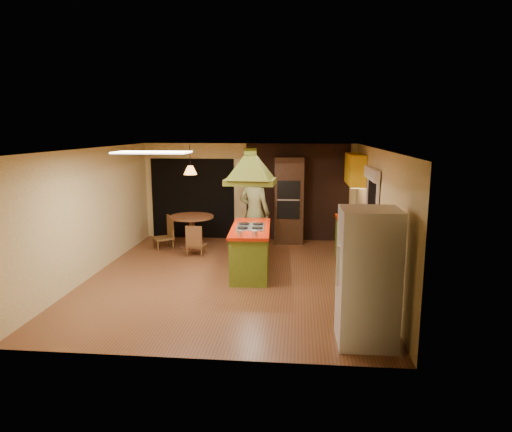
# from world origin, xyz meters

# --- Properties ---
(ground) EXTENTS (6.50, 6.50, 0.00)m
(ground) POSITION_xyz_m (0.00, 0.00, 0.00)
(ground) COLOR brown
(ground) RESTS_ON ground
(room_walls) EXTENTS (5.50, 6.50, 6.50)m
(room_walls) POSITION_xyz_m (0.00, 0.00, 1.25)
(room_walls) COLOR beige
(room_walls) RESTS_ON ground
(ceiling_plane) EXTENTS (6.50, 6.50, 0.00)m
(ceiling_plane) POSITION_xyz_m (0.00, 0.00, 2.50)
(ceiling_plane) COLOR silver
(ceiling_plane) RESTS_ON room_walls
(brick_panel) EXTENTS (2.64, 0.03, 2.50)m
(brick_panel) POSITION_xyz_m (1.25, 3.23, 1.25)
(brick_panel) COLOR #381E14
(brick_panel) RESTS_ON ground
(nook_opening) EXTENTS (2.20, 0.03, 2.10)m
(nook_opening) POSITION_xyz_m (-1.50, 3.23, 1.05)
(nook_opening) COLOR black
(nook_opening) RESTS_ON ground
(right_counter) EXTENTS (0.62, 3.05, 0.92)m
(right_counter) POSITION_xyz_m (2.45, 0.60, 0.46)
(right_counter) COLOR olive
(right_counter) RESTS_ON ground
(upper_cabinets) EXTENTS (0.34, 1.40, 0.70)m
(upper_cabinets) POSITION_xyz_m (2.57, 2.20, 1.95)
(upper_cabinets) COLOR yellow
(upper_cabinets) RESTS_ON room_walls
(window_right) EXTENTS (0.12, 1.35, 1.06)m
(window_right) POSITION_xyz_m (2.70, 0.40, 1.77)
(window_right) COLOR black
(window_right) RESTS_ON room_walls
(fluor_panel) EXTENTS (1.20, 0.60, 0.03)m
(fluor_panel) POSITION_xyz_m (-1.10, -1.20, 2.48)
(fluor_panel) COLOR white
(fluor_panel) RESTS_ON ceiling_plane
(kitchen_island) EXTENTS (0.85, 1.92, 0.96)m
(kitchen_island) POSITION_xyz_m (0.35, 0.32, 0.48)
(kitchen_island) COLOR olive
(kitchen_island) RESTS_ON ground
(range_hood) EXTENTS (1.00, 0.74, 0.79)m
(range_hood) POSITION_xyz_m (0.35, 0.32, 2.25)
(range_hood) COLOR #5F6719
(range_hood) RESTS_ON ceiling_plane
(man) EXTENTS (0.84, 0.69, 1.99)m
(man) POSITION_xyz_m (0.30, 1.62, 0.99)
(man) COLOR brown
(man) RESTS_ON ground
(refrigerator) EXTENTS (0.78, 0.74, 1.85)m
(refrigerator) POSITION_xyz_m (2.22, -2.59, 0.92)
(refrigerator) COLOR silver
(refrigerator) RESTS_ON ground
(wall_oven) EXTENTS (0.75, 0.64, 2.18)m
(wall_oven) POSITION_xyz_m (1.04, 2.95, 1.09)
(wall_oven) COLOR #452816
(wall_oven) RESTS_ON ground
(dining_table) EXTENTS (1.07, 1.07, 0.80)m
(dining_table) POSITION_xyz_m (-1.29, 2.15, 0.56)
(dining_table) COLOR brown
(dining_table) RESTS_ON ground
(chair_left) EXTENTS (0.60, 0.60, 0.79)m
(chair_left) POSITION_xyz_m (-1.99, 2.05, 0.39)
(chair_left) COLOR brown
(chair_left) RESTS_ON ground
(chair_near) EXTENTS (0.42, 0.42, 0.72)m
(chair_near) POSITION_xyz_m (-1.04, 1.50, 0.36)
(chair_near) COLOR brown
(chair_near) RESTS_ON ground
(pendant_lamp) EXTENTS (0.38, 0.38, 0.20)m
(pendant_lamp) POSITION_xyz_m (-1.29, 2.15, 1.90)
(pendant_lamp) COLOR #FF9E3F
(pendant_lamp) RESTS_ON ceiling_plane
(canister_large) EXTENTS (0.20, 0.20, 0.23)m
(canister_large) POSITION_xyz_m (2.40, 1.40, 1.04)
(canister_large) COLOR #F3EBC3
(canister_large) RESTS_ON right_counter
(canister_medium) EXTENTS (0.18, 0.18, 0.21)m
(canister_medium) POSITION_xyz_m (2.40, 1.08, 1.02)
(canister_medium) COLOR beige
(canister_medium) RESTS_ON right_counter
(canister_small) EXTENTS (0.15, 0.15, 0.16)m
(canister_small) POSITION_xyz_m (2.40, 1.40, 1.00)
(canister_small) COLOR #F4E8C4
(canister_small) RESTS_ON right_counter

